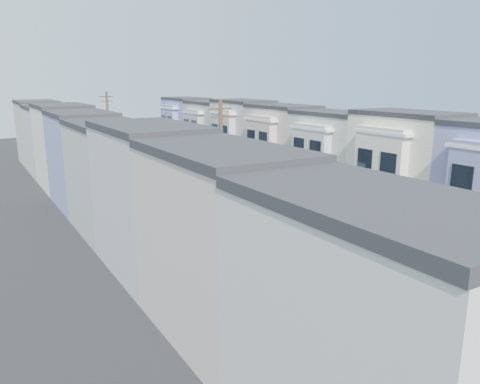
# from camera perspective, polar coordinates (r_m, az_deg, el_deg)

# --- Properties ---
(ground) EXTENTS (160.00, 160.00, 0.00)m
(ground) POSITION_cam_1_polar(r_m,az_deg,el_deg) (33.66, 8.96, -6.40)
(ground) COLOR black
(ground) RESTS_ON ground
(road_slab) EXTENTS (12.00, 70.00, 0.02)m
(road_slab) POSITION_cam_1_polar(r_m,az_deg,el_deg) (45.63, -3.14, -0.93)
(road_slab) COLOR black
(road_slab) RESTS_ON ground
(curb_left) EXTENTS (0.30, 70.00, 0.15)m
(curb_left) POSITION_cam_1_polar(r_m,az_deg,el_deg) (43.23, -10.25, -1.86)
(curb_left) COLOR gray
(curb_left) RESTS_ON ground
(curb_right) EXTENTS (0.30, 70.00, 0.15)m
(curb_right) POSITION_cam_1_polar(r_m,az_deg,el_deg) (48.64, 3.17, 0.06)
(curb_right) COLOR gray
(curb_right) RESTS_ON ground
(sidewalk_left) EXTENTS (2.60, 70.00, 0.15)m
(sidewalk_left) POSITION_cam_1_polar(r_m,az_deg,el_deg) (42.81, -11.88, -2.08)
(sidewalk_left) COLOR gray
(sidewalk_left) RESTS_ON ground
(sidewalk_right) EXTENTS (2.60, 70.00, 0.15)m
(sidewalk_right) POSITION_cam_1_polar(r_m,az_deg,el_deg) (49.36, 4.42, 0.24)
(sidewalk_right) COLOR gray
(sidewalk_right) RESTS_ON ground
(centerline) EXTENTS (0.12, 70.00, 0.01)m
(centerline) POSITION_cam_1_polar(r_m,az_deg,el_deg) (45.63, -3.14, -0.94)
(centerline) COLOR gold
(centerline) RESTS_ON ground
(townhouse_row_left) EXTENTS (5.00, 70.00, 8.50)m
(townhouse_row_left) POSITION_cam_1_polar(r_m,az_deg,el_deg) (41.82, -16.79, -2.86)
(townhouse_row_left) COLOR beige
(townhouse_row_left) RESTS_ON ground
(townhouse_row_right) EXTENTS (5.00, 70.00, 8.50)m
(townhouse_row_right) POSITION_cam_1_polar(r_m,az_deg,el_deg) (51.62, 7.87, 0.65)
(townhouse_row_right) COLOR beige
(townhouse_row_right) RESTS_ON ground
(tree_a) EXTENTS (4.31, 4.31, 7.04)m
(tree_a) POSITION_cam_1_polar(r_m,az_deg,el_deg) (19.15, 20.12, -7.24)
(tree_a) COLOR black
(tree_a) RESTS_ON ground
(tree_b) EXTENTS (4.70, 4.70, 7.86)m
(tree_b) POSITION_cam_1_polar(r_m,az_deg,el_deg) (25.33, 4.23, 0.03)
(tree_b) COLOR black
(tree_b) RESTS_ON ground
(tree_c) EXTENTS (4.70, 4.70, 7.56)m
(tree_c) POSITION_cam_1_polar(r_m,az_deg,el_deg) (33.55, -5.28, 2.84)
(tree_c) COLOR black
(tree_c) RESTS_ON ground
(tree_d) EXTENTS (4.70, 4.70, 7.46)m
(tree_d) POSITION_cam_1_polar(r_m,az_deg,el_deg) (46.09, -12.70, 5.34)
(tree_d) COLOR black
(tree_d) RESTS_ON ground
(tree_e) EXTENTS (4.70, 4.70, 7.41)m
(tree_e) POSITION_cam_1_polar(r_m,az_deg,el_deg) (57.78, -16.59, 6.66)
(tree_e) COLOR black
(tree_e) RESTS_ON ground
(tree_far_r) EXTENTS (2.83, 2.83, 5.54)m
(tree_far_r) POSITION_cam_1_polar(r_m,az_deg,el_deg) (61.97, -4.46, 6.69)
(tree_far_r) COLOR black
(tree_far_r) RESTS_ON ground
(utility_pole_near) EXTENTS (1.60, 0.26, 10.00)m
(utility_pole_near) POSITION_cam_1_polar(r_m,az_deg,el_deg) (30.40, -2.31, 1.70)
(utility_pole_near) COLOR #42301E
(utility_pole_near) RESTS_ON ground
(utility_pole_far) EXTENTS (1.60, 0.26, 10.00)m
(utility_pole_far) POSITION_cam_1_polar(r_m,az_deg,el_deg) (54.40, -15.65, 6.45)
(utility_pole_far) COLOR #42301E
(utility_pole_far) RESTS_ON ground
(fedex_truck) EXTENTS (2.42, 6.27, 3.01)m
(fedex_truck) POSITION_cam_1_polar(r_m,az_deg,el_deg) (44.21, 0.02, 0.85)
(fedex_truck) COLOR silver
(fedex_truck) RESTS_ON ground
(lead_sedan) EXTENTS (1.71, 4.05, 1.29)m
(lead_sedan) POSITION_cam_1_polar(r_m,az_deg,el_deg) (51.71, -4.06, 1.51)
(lead_sedan) COLOR black
(lead_sedan) RESTS_ON ground
(parked_left_a) EXTENTS (1.68, 3.84, 1.24)m
(parked_left_a) POSITION_cam_1_polar(r_m,az_deg,el_deg) (21.26, 24.79, -18.22)
(parked_left_a) COLOR black
(parked_left_a) RESTS_ON ground
(parked_left_b) EXTENTS (2.11, 4.55, 1.26)m
(parked_left_b) POSITION_cam_1_polar(r_m,az_deg,el_deg) (23.93, 14.71, -13.63)
(parked_left_b) COLOR black
(parked_left_b) RESTS_ON ground
(parked_left_c) EXTENTS (2.21, 5.01, 1.49)m
(parked_left_c) POSITION_cam_1_polar(r_m,az_deg,el_deg) (30.53, 2.05, -6.87)
(parked_left_c) COLOR #B6B6B6
(parked_left_c) RESTS_ON ground
(parked_left_d) EXTENTS (1.80, 4.59, 1.51)m
(parked_left_d) POSITION_cam_1_polar(r_m,az_deg,el_deg) (42.48, -8.32, -1.11)
(parked_left_d) COLOR #330909
(parked_left_d) RESTS_ON ground
(parked_right_a) EXTENTS (2.25, 4.49, 1.30)m
(parked_right_a) POSITION_cam_1_polar(r_m,az_deg,el_deg) (32.70, 23.22, -6.77)
(parked_right_a) COLOR #343739
(parked_right_a) RESTS_ON ground
(parked_right_b) EXTENTS (2.33, 4.82, 1.32)m
(parked_right_b) POSITION_cam_1_polar(r_m,az_deg,el_deg) (35.57, 16.84, -4.61)
(parked_right_b) COLOR white
(parked_right_b) RESTS_ON ground
(parked_right_c) EXTENTS (1.70, 4.58, 1.52)m
(parked_right_c) POSITION_cam_1_polar(r_m,az_deg,el_deg) (49.29, 0.95, 1.08)
(parked_right_c) COLOR black
(parked_right_c) RESTS_ON ground
(parked_right_d) EXTENTS (2.89, 5.64, 1.52)m
(parked_right_d) POSITION_cam_1_polar(r_m,az_deg,el_deg) (59.84, -5.26, 3.24)
(parked_right_d) COLOR black
(parked_right_d) RESTS_ON ground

